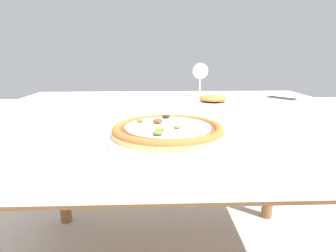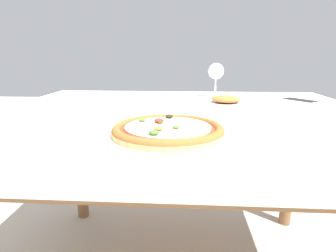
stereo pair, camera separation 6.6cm
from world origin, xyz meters
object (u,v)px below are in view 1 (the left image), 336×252
dining_table (173,133)px  cell_phone (281,99)px  wine_glass_far_left (200,72)px  pizza_plate (168,131)px  side_plate (213,101)px  fork (22,131)px

dining_table → cell_phone: size_ratio=8.68×
wine_glass_far_left → pizza_plate: bearing=-104.6°
cell_phone → side_plate: 0.33m
wine_glass_far_left → cell_phone: bearing=-21.2°
pizza_plate → fork: 0.38m
dining_table → cell_phone: cell_phone is taller
dining_table → cell_phone: (0.49, 0.26, 0.08)m
pizza_plate → cell_phone: bearing=46.9°
wine_glass_far_left → cell_phone: (0.34, -0.13, -0.11)m
pizza_plate → side_plate: (0.20, 0.47, -0.00)m
pizza_plate → side_plate: pizza_plate is taller
fork → wine_glass_far_left: wine_glass_far_left is taller
fork → cell_phone: (0.89, 0.48, 0.00)m
dining_table → fork: size_ratio=7.96×
fork → side_plate: size_ratio=0.87×
side_plate → pizza_plate: bearing=-112.9°
pizza_plate → fork: size_ratio=1.73×
dining_table → fork: bearing=-151.8°
dining_table → side_plate: size_ratio=6.90×
cell_phone → side_plate: side_plate is taller
cell_phone → wine_glass_far_left: bearing=158.8°
wine_glass_far_left → dining_table: bearing=-110.8°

